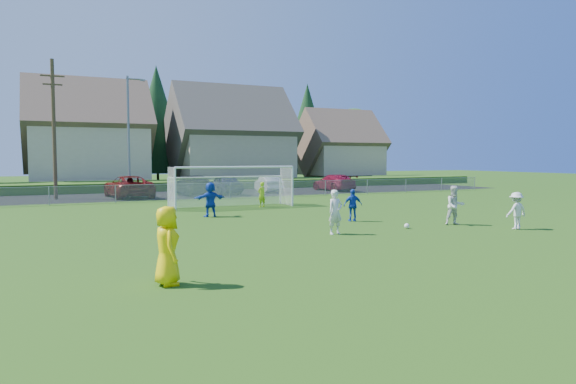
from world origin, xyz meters
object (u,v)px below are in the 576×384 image
at_px(goalkeeper, 262,194).
at_px(player_white_c, 516,211).
at_px(car_e, 224,185).
at_px(soccer_goal, 231,180).
at_px(player_white_b, 455,205).
at_px(car_c, 128,187).
at_px(car_f, 268,184).
at_px(player_white_a, 335,212).
at_px(player_blue_a, 353,205).
at_px(referee, 167,246).
at_px(car_g, 334,183).
at_px(car_d, 192,185).
at_px(player_blue_b, 210,199).
at_px(soccer_ball, 407,226).

bearing_deg(goalkeeper, player_white_c, 93.84).
distance_m(car_e, soccer_goal, 10.99).
distance_m(player_white_b, goalkeeper, 12.29).
bearing_deg(player_white_b, car_c, 135.97).
relative_size(player_white_c, car_f, 0.37).
xyz_separation_m(player_white_a, player_blue_a, (2.85, 3.18, -0.11)).
xyz_separation_m(referee, goalkeeper, (9.38, 16.71, -0.17)).
relative_size(goalkeeper, car_g, 0.30).
relative_size(goalkeeper, car_c, 0.26).
bearing_deg(referee, car_f, -25.92).
xyz_separation_m(goalkeeper, car_d, (-1.26, 11.40, 0.03)).
height_order(referee, player_white_a, referee).
xyz_separation_m(player_white_b, car_e, (-3.14, 22.78, -0.09)).
bearing_deg(soccer_goal, player_blue_a, -72.72).
xyz_separation_m(car_f, soccer_goal, (-7.46, -11.51, 0.93)).
height_order(referee, player_blue_b, referee).
bearing_deg(car_d, car_e, 174.04).
relative_size(player_white_b, player_blue_b, 0.99).
height_order(referee, soccer_goal, soccer_goal).
height_order(referee, player_white_c, referee).
bearing_deg(goalkeeper, player_blue_a, 78.24).
bearing_deg(soccer_goal, player_blue_b, -120.92).
relative_size(car_e, car_g, 0.91).
height_order(player_blue_b, car_g, player_blue_b).
xyz_separation_m(soccer_ball, car_d, (-3.17, 22.80, 0.68)).
bearing_deg(player_white_c, soccer_ball, -25.70).
distance_m(soccer_ball, car_d, 23.03).
xyz_separation_m(player_white_b, soccer_goal, (-6.22, 12.27, 0.75)).
relative_size(player_white_a, car_e, 0.38).
height_order(player_white_b, player_white_c, player_white_b).
height_order(player_blue_b, soccer_goal, soccer_goal).
bearing_deg(referee, player_blue_b, -19.41).
height_order(player_white_a, car_e, player_white_a).
relative_size(player_blue_a, player_blue_b, 0.87).
relative_size(player_white_b, car_c, 0.30).
bearing_deg(player_white_b, car_e, 118.31).
relative_size(player_white_c, player_blue_a, 1.02).
xyz_separation_m(referee, car_c, (3.17, 27.87, -0.12)).
height_order(player_white_c, goalkeeper, player_white_c).
relative_size(car_d, car_e, 1.18).
bearing_deg(car_d, car_g, 174.63).
xyz_separation_m(player_blue_b, car_d, (3.06, 14.97, -0.09)).
relative_size(player_blue_a, car_f, 0.36).
height_order(soccer_ball, player_white_a, player_white_a).
bearing_deg(car_g, soccer_goal, 35.87).
bearing_deg(soccer_goal, referee, -113.69).
bearing_deg(player_blue_a, player_white_a, 64.86).
height_order(player_blue_a, car_e, car_e).
distance_m(referee, player_white_a, 9.32).
distance_m(player_blue_b, goalkeeper, 5.61).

